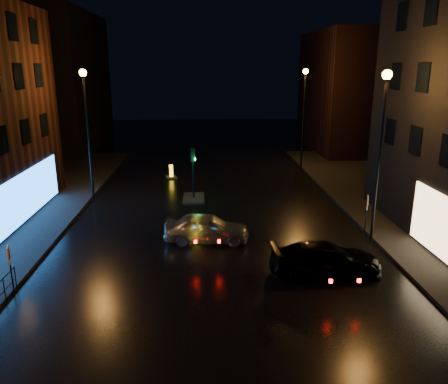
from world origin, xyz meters
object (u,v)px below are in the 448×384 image
at_px(bollard_far, 171,175).
at_px(road_sign_right, 367,206).
at_px(silver_hatchback, 207,228).
at_px(road_sign_left, 9,259).
at_px(traffic_signal, 194,192).
at_px(dark_sedan, 326,259).
at_px(bollard_near, 197,234).

distance_m(bollard_far, road_sign_right, 16.92).
height_order(silver_hatchback, road_sign_left, road_sign_left).
bearing_deg(traffic_signal, bollard_far, 107.60).
bearing_deg(traffic_signal, road_sign_right, -37.07).
height_order(dark_sedan, road_sign_left, road_sign_left).
bearing_deg(road_sign_right, dark_sedan, 69.26).
height_order(bollard_near, bollard_far, bollard_far).
xyz_separation_m(bollard_near, road_sign_right, (8.83, 0.12, 1.36)).
bearing_deg(silver_hatchback, road_sign_right, -81.37).
xyz_separation_m(dark_sedan, bollard_far, (-7.65, 17.22, -0.45)).
height_order(silver_hatchback, bollard_far, silver_hatchback).
bearing_deg(traffic_signal, bollard_near, -87.84).
xyz_separation_m(traffic_signal, bollard_far, (-1.88, 5.93, -0.27)).
relative_size(bollard_far, road_sign_left, 0.65).
height_order(dark_sedan, bollard_near, dark_sedan).
bearing_deg(silver_hatchback, dark_sedan, -122.96).
distance_m(silver_hatchback, road_sign_right, 8.37).
bearing_deg(bollard_near, silver_hatchback, -15.23).
bearing_deg(road_sign_left, bollard_far, 57.52).
height_order(bollard_near, road_sign_left, road_sign_left).
xyz_separation_m(traffic_signal, bollard_near, (0.26, -6.99, -0.28)).
bearing_deg(bollard_far, traffic_signal, -84.66).
relative_size(dark_sedan, road_sign_right, 2.24).
distance_m(silver_hatchback, bollard_far, 13.61).
height_order(silver_hatchback, road_sign_right, road_sign_right).
relative_size(bollard_near, road_sign_right, 0.65).
bearing_deg(traffic_signal, silver_hatchback, -83.95).
relative_size(dark_sedan, bollard_far, 3.53).
relative_size(road_sign_left, road_sign_right, 0.97).
relative_size(silver_hatchback, dark_sedan, 0.89).
bearing_deg(dark_sedan, road_sign_left, 92.69).
xyz_separation_m(dark_sedan, road_sign_left, (-12.46, -1.21, 0.85)).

